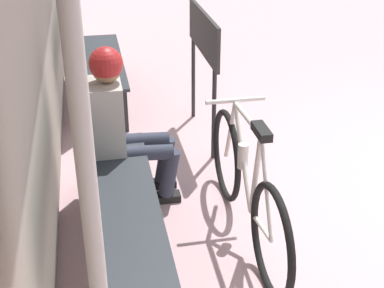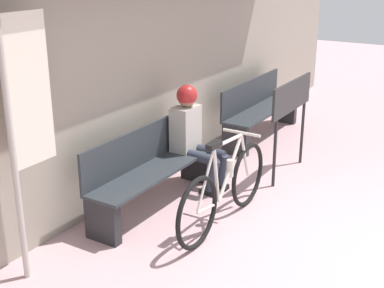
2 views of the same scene
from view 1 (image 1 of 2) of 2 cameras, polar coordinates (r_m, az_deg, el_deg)
The scene contains 6 objects.
park_bench_near at distance 3.30m, azimuth -8.34°, elevation -6.38°, with size 1.75×0.42×0.83m.
bicycle at distance 3.47m, azimuth 5.78°, elevation -4.69°, with size 1.70×0.40×0.92m.
person_seated at distance 3.75m, azimuth -7.64°, elevation 2.95°, with size 0.34×0.60×1.17m.
park_bench_far at distance 5.72m, azimuth -10.15°, elevation 8.56°, with size 1.80×0.42×0.83m.
banner_pole at distance 1.55m, azimuth -10.64°, elevation -6.82°, with size 0.45×0.05×2.11m.
signboard at distance 4.62m, azimuth 1.22°, elevation 10.76°, with size 1.08×0.04×1.15m.
Camera 1 is at (-2.89, 2.66, 2.22)m, focal length 50.00 mm.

